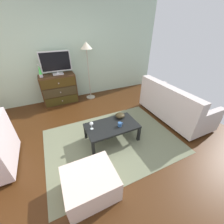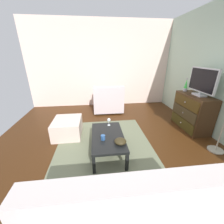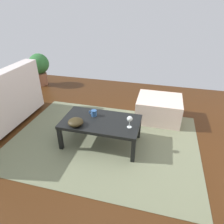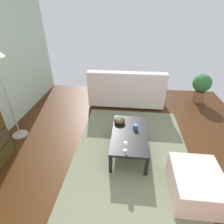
{
  "view_description": "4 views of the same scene",
  "coord_description": "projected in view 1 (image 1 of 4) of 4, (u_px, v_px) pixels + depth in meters",
  "views": [
    {
      "loc": [
        -0.69,
        -2.11,
        2.05
      ],
      "look_at": [
        0.23,
        -0.13,
        0.66
      ],
      "focal_mm": 22.23,
      "sensor_mm": 36.0,
      "label": 1
    },
    {
      "loc": [
        2.37,
        -0.32,
        1.71
      ],
      "look_at": [
        0.35,
        -0.08,
        0.88
      ],
      "focal_mm": 22.27,
      "sensor_mm": 36.0,
      "label": 2
    },
    {
      "loc": [
        -0.48,
        1.96,
        1.76
      ],
      "look_at": [
        0.02,
        0.01,
        0.61
      ],
      "focal_mm": 31.82,
      "sensor_mm": 36.0,
      "label": 3
    },
    {
      "loc": [
        -2.01,
        -0.09,
        2.12
      ],
      "look_at": [
        0.04,
        0.12,
        0.86
      ],
      "focal_mm": 27.88,
      "sensor_mm": 36.0,
      "label": 4
    }
  ],
  "objects": [
    {
      "name": "ground_plane",
      "position": [
        100.0,
        138.0,
        2.97
      ],
      "size": [
        5.71,
        5.06,
        0.05
      ],
      "primitive_type": "cube",
      "color": "#3E210D"
    },
    {
      "name": "wall_accent_rear",
      "position": [
        69.0,
        51.0,
        3.96
      ],
      "size": [
        5.71,
        0.12,
        2.78
      ],
      "primitive_type": "cube",
      "color": "#A7C1A9",
      "rests_on": "ground_plane"
    },
    {
      "name": "area_rug",
      "position": [
        112.0,
        141.0,
        2.88
      ],
      "size": [
        2.6,
        1.9,
        0.01
      ],
      "primitive_type": "cube",
      "color": "#696F54",
      "rests_on": "ground_plane"
    },
    {
      "name": "dresser",
      "position": [
        60.0,
        89.0,
        4.07
      ],
      "size": [
        0.96,
        0.49,
        0.86
      ],
      "color": "#3D2614",
      "rests_on": "ground_plane"
    },
    {
      "name": "tv",
      "position": [
        56.0,
        62.0,
        3.7
      ],
      "size": [
        0.79,
        0.18,
        0.61
      ],
      "color": "silver",
      "rests_on": "dresser"
    },
    {
      "name": "lava_lamp",
      "position": [
        40.0,
        72.0,
        3.59
      ],
      "size": [
        0.09,
        0.09,
        0.33
      ],
      "color": "#B7B7BC",
      "rests_on": "dresser"
    },
    {
      "name": "coffee_table",
      "position": [
        112.0,
        127.0,
        2.75
      ],
      "size": [
        1.02,
        0.57,
        0.37
      ],
      "color": "black",
      "rests_on": "ground_plane"
    },
    {
      "name": "wine_glass",
      "position": [
        91.0,
        124.0,
        2.57
      ],
      "size": [
        0.07,
        0.07,
        0.16
      ],
      "color": "silver",
      "rests_on": "coffee_table"
    },
    {
      "name": "mug",
      "position": [
        120.0,
        124.0,
        2.68
      ],
      "size": [
        0.11,
        0.08,
        0.08
      ],
      "color": "#2C548D",
      "rests_on": "coffee_table"
    },
    {
      "name": "bowl_decorative",
      "position": [
        120.0,
        115.0,
        2.94
      ],
      "size": [
        0.2,
        0.2,
        0.09
      ],
      "primitive_type": "ellipsoid",
      "color": "#2F2714",
      "rests_on": "coffee_table"
    },
    {
      "name": "couch_large",
      "position": [
        173.0,
        106.0,
        3.44
      ],
      "size": [
        0.85,
        1.77,
        0.88
      ],
      "color": "#332319",
      "rests_on": "ground_plane"
    },
    {
      "name": "ottoman",
      "position": [
        90.0,
        183.0,
        1.91
      ],
      "size": [
        0.7,
        0.6,
        0.38
      ],
      "primitive_type": "cube",
      "rotation": [
        0.0,
        0.0,
        -0.0
      ],
      "color": "beige",
      "rests_on": "ground_plane"
    },
    {
      "name": "standing_lamp",
      "position": [
        87.0,
        51.0,
        3.82
      ],
      "size": [
        0.32,
        0.32,
        1.65
      ],
      "color": "#A59E8C",
      "rests_on": "ground_plane"
    }
  ]
}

